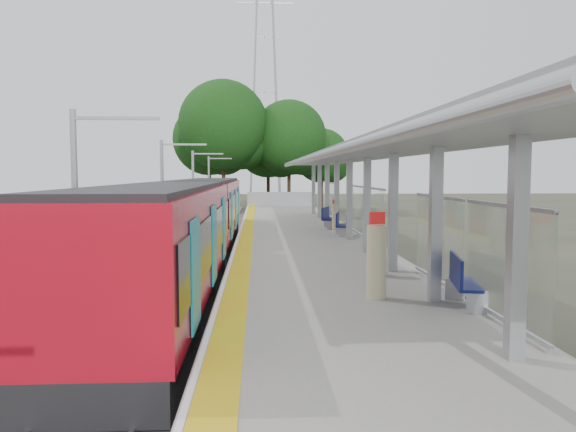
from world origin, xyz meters
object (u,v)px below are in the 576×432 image
at_px(info_pillar_far, 335,217).
at_px(bench_mid, 340,223).
at_px(bench_near, 461,280).
at_px(info_pillar_near, 377,261).
at_px(train, 193,222).
at_px(litter_bin, 378,259).
at_px(bench_far, 328,217).

bearing_deg(info_pillar_far, bench_mid, -77.22).
distance_m(bench_near, info_pillar_near, 1.93).
distance_m(bench_mid, info_pillar_near, 13.23).
bearing_deg(info_pillar_far, bench_near, -72.73).
height_order(train, bench_mid, train).
height_order(bench_mid, info_pillar_far, info_pillar_far).
height_order(train, litter_bin, train).
bearing_deg(info_pillar_near, litter_bin, 55.20).
distance_m(bench_near, info_pillar_far, 16.52).
distance_m(train, info_pillar_near, 10.17).
bearing_deg(bench_far, bench_near, -67.83).
xyz_separation_m(bench_mid, bench_far, (-0.14, 3.48, 0.02)).
xyz_separation_m(bench_far, info_pillar_near, (-0.93, -16.67, 0.29)).
bearing_deg(litter_bin, bench_near, -74.79).
distance_m(bench_far, info_pillar_near, 16.70).
bearing_deg(bench_far, train, -108.12).
bearing_deg(bench_far, bench_mid, -67.92).
distance_m(bench_far, info_pillar_far, 1.09).
xyz_separation_m(train, bench_far, (6.18, 7.96, -0.46)).
xyz_separation_m(info_pillar_near, litter_bin, (0.66, 2.87, -0.39)).
xyz_separation_m(bench_mid, litter_bin, (-0.41, -10.32, -0.08)).
height_order(info_pillar_near, litter_bin, info_pillar_near).
xyz_separation_m(train, info_pillar_far, (6.44, 6.91, -0.37)).
bearing_deg(train, bench_mid, 35.28).
relative_size(bench_near, litter_bin, 1.76).
bearing_deg(info_pillar_near, train, 99.25).
bearing_deg(info_pillar_far, litter_bin, -76.82).
bearing_deg(litter_bin, bench_far, 88.88).
bearing_deg(bench_near, bench_mid, 104.17).
bearing_deg(info_pillar_near, bench_mid, 63.54).
bearing_deg(train, info_pillar_far, 47.00).
bearing_deg(info_pillar_far, info_pillar_near, -78.80).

